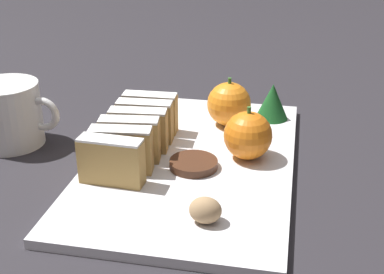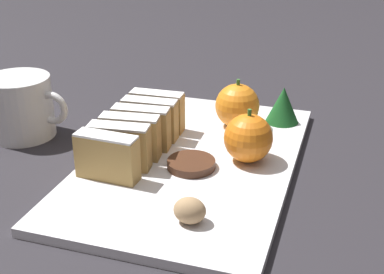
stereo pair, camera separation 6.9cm
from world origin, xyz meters
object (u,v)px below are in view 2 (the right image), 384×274
Objects in this scene: orange_near at (237,106)px; coffee_mug at (21,107)px; chocolate_cookie at (191,164)px; walnut at (190,211)px; orange_far at (248,138)px.

orange_near is 0.58× the size of coffee_mug.
chocolate_cookie is at bearing -99.68° from orange_near.
coffee_mug reaches higher than walnut.
walnut is at bearing -99.88° from orange_far.
coffee_mug is at bearing 171.01° from chocolate_cookie.
orange_near reaches higher than walnut.
coffee_mug reaches higher than orange_near.
chocolate_cookie is (-0.02, -0.14, -0.03)m from orange_near.
coffee_mug is (-0.34, 0.00, 0.00)m from orange_far.
orange_near is 1.03× the size of orange_far.
orange_near is 1.19× the size of chocolate_cookie.
orange_far is 1.16× the size of chocolate_cookie.
walnut is (-0.03, -0.16, -0.02)m from orange_far.
orange_near is at bearing 110.60° from orange_far.
walnut is (0.01, -0.26, -0.02)m from orange_near.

